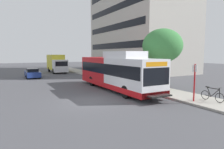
% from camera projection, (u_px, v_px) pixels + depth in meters
% --- Properties ---
extents(ground_plane, '(120.00, 120.00, 0.00)m').
position_uv_depth(ground_plane, '(63.00, 86.00, 21.19)').
color(ground_plane, '#4C4C51').
extents(sidewalk_curb, '(3.00, 56.00, 0.14)m').
position_uv_depth(sidewalk_curb, '(128.00, 83.00, 22.75)').
color(sidewalk_curb, '#A8A399').
rests_on(sidewalk_curb, ground).
extents(transit_bus, '(2.58, 12.25, 3.65)m').
position_uv_depth(transit_bus, '(116.00, 72.00, 18.71)').
color(transit_bus, white).
rests_on(transit_bus, ground).
extents(bus_stop_sign_pole, '(0.10, 0.36, 2.60)m').
position_uv_depth(bus_stop_sign_pole, '(194.00, 80.00, 13.56)').
color(bus_stop_sign_pole, red).
rests_on(bus_stop_sign_pole, sidewalk_curb).
extents(bicycle_parked, '(0.52, 1.76, 1.02)m').
position_uv_depth(bicycle_parked, '(212.00, 95.00, 13.73)').
color(bicycle_parked, black).
rests_on(bicycle_parked, sidewalk_curb).
extents(street_tree_near_stop, '(3.76, 3.76, 5.66)m').
position_uv_depth(street_tree_near_stop, '(162.00, 46.00, 18.64)').
color(street_tree_near_stop, '#4C3823').
rests_on(street_tree_near_stop, sidewalk_curb).
extents(parked_car_far_lane, '(1.80, 4.50, 1.33)m').
position_uv_depth(parked_car_far_lane, '(32.00, 73.00, 28.32)').
color(parked_car_far_lane, navy).
rests_on(parked_car_far_lane, ground).
extents(box_truck_background, '(2.32, 7.01, 3.25)m').
position_uv_depth(box_truck_background, '(57.00, 63.00, 36.19)').
color(box_truck_background, silver).
rests_on(box_truck_background, ground).
extents(lattice_comm_tower, '(1.10, 1.10, 28.22)m').
position_uv_depth(lattice_comm_tower, '(115.00, 32.00, 53.89)').
color(lattice_comm_tower, '#B7B7BC').
rests_on(lattice_comm_tower, ground).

